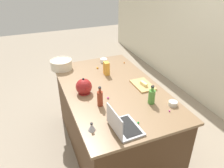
{
  "coord_description": "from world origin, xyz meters",
  "views": [
    {
      "loc": [
        2.03,
        -0.83,
        2.18
      ],
      "look_at": [
        0.0,
        0.0,
        0.95
      ],
      "focal_mm": 35.1,
      "sensor_mm": 36.0,
      "label": 1
    }
  ],
  "objects_px": {
    "ramekin_small": "(173,103)",
    "ramekin_medium": "(104,60)",
    "mixing_bowl_large": "(61,64)",
    "candy_bag": "(106,68)",
    "bottle_soy": "(100,98)",
    "kettle": "(84,87)",
    "cutting_board": "(143,85)",
    "butter_stick_left": "(144,84)",
    "bottle_olive": "(152,96)",
    "laptop": "(122,125)",
    "kitchen_timer": "(92,127)"
  },
  "relations": [
    {
      "from": "bottle_olive",
      "to": "ramekin_small",
      "type": "relative_size",
      "value": 2.24
    },
    {
      "from": "laptop",
      "to": "butter_stick_left",
      "type": "distance_m",
      "value": 0.81
    },
    {
      "from": "cutting_board",
      "to": "ramekin_small",
      "type": "relative_size",
      "value": 3.44
    },
    {
      "from": "bottle_olive",
      "to": "butter_stick_left",
      "type": "xyz_separation_m",
      "value": [
        -0.33,
        0.1,
        -0.04
      ]
    },
    {
      "from": "mixing_bowl_large",
      "to": "candy_bag",
      "type": "bearing_deg",
      "value": 52.04
    },
    {
      "from": "ramekin_small",
      "to": "ramekin_medium",
      "type": "bearing_deg",
      "value": -168.38
    },
    {
      "from": "bottle_soy",
      "to": "ramekin_small",
      "type": "height_order",
      "value": "bottle_soy"
    },
    {
      "from": "bottle_olive",
      "to": "bottle_soy",
      "type": "xyz_separation_m",
      "value": [
        -0.16,
        -0.5,
        0.01
      ]
    },
    {
      "from": "bottle_olive",
      "to": "butter_stick_left",
      "type": "relative_size",
      "value": 1.84
    },
    {
      "from": "cutting_board",
      "to": "candy_bag",
      "type": "height_order",
      "value": "candy_bag"
    },
    {
      "from": "laptop",
      "to": "kettle",
      "type": "distance_m",
      "value": 0.73
    },
    {
      "from": "laptop",
      "to": "kettle",
      "type": "bearing_deg",
      "value": -169.11
    },
    {
      "from": "ramekin_small",
      "to": "kitchen_timer",
      "type": "xyz_separation_m",
      "value": [
        0.05,
        -0.88,
        0.01
      ]
    },
    {
      "from": "laptop",
      "to": "bottle_soy",
      "type": "relative_size",
      "value": 1.48
    },
    {
      "from": "bottle_olive",
      "to": "cutting_board",
      "type": "height_order",
      "value": "bottle_olive"
    },
    {
      "from": "mixing_bowl_large",
      "to": "butter_stick_left",
      "type": "height_order",
      "value": "mixing_bowl_large"
    },
    {
      "from": "candy_bag",
      "to": "butter_stick_left",
      "type": "bearing_deg",
      "value": 32.16
    },
    {
      "from": "mixing_bowl_large",
      "to": "bottle_olive",
      "type": "xyz_separation_m",
      "value": [
        1.19,
        0.7,
        0.01
      ]
    },
    {
      "from": "mixing_bowl_large",
      "to": "ramekin_small",
      "type": "height_order",
      "value": "mixing_bowl_large"
    },
    {
      "from": "laptop",
      "to": "kettle",
      "type": "relative_size",
      "value": 1.5
    },
    {
      "from": "cutting_board",
      "to": "kitchen_timer",
      "type": "relative_size",
      "value": 4.04
    },
    {
      "from": "mixing_bowl_large",
      "to": "cutting_board",
      "type": "distance_m",
      "value": 1.15
    },
    {
      "from": "mixing_bowl_large",
      "to": "butter_stick_left",
      "type": "distance_m",
      "value": 1.17
    },
    {
      "from": "kettle",
      "to": "ramekin_small",
      "type": "height_order",
      "value": "kettle"
    },
    {
      "from": "mixing_bowl_large",
      "to": "ramekin_medium",
      "type": "xyz_separation_m",
      "value": [
        0.01,
        0.61,
        -0.04
      ]
    },
    {
      "from": "butter_stick_left",
      "to": "ramekin_small",
      "type": "xyz_separation_m",
      "value": [
        0.45,
        0.08,
        -0.01
      ]
    },
    {
      "from": "kettle",
      "to": "cutting_board",
      "type": "xyz_separation_m",
      "value": [
        0.1,
        0.69,
        -0.07
      ]
    },
    {
      "from": "laptop",
      "to": "bottle_olive",
      "type": "distance_m",
      "value": 0.52
    },
    {
      "from": "kitchen_timer",
      "to": "candy_bag",
      "type": "bearing_deg",
      "value": 152.36
    },
    {
      "from": "ramekin_small",
      "to": "ramekin_medium",
      "type": "xyz_separation_m",
      "value": [
        -1.3,
        -0.27,
        0.0
      ]
    },
    {
      "from": "cutting_board",
      "to": "ramekin_small",
      "type": "xyz_separation_m",
      "value": [
        0.47,
        0.08,
        0.01
      ]
    },
    {
      "from": "laptop",
      "to": "ramekin_medium",
      "type": "height_order",
      "value": "laptop"
    },
    {
      "from": "bottle_olive",
      "to": "candy_bag",
      "type": "xyz_separation_m",
      "value": [
        -0.79,
        -0.19,
        0.0
      ]
    },
    {
      "from": "mixing_bowl_large",
      "to": "bottle_soy",
      "type": "xyz_separation_m",
      "value": [
        1.03,
        0.19,
        0.02
      ]
    },
    {
      "from": "bottle_olive",
      "to": "kitchen_timer",
      "type": "bearing_deg",
      "value": -76.25
    },
    {
      "from": "butter_stick_left",
      "to": "candy_bag",
      "type": "bearing_deg",
      "value": -147.84
    },
    {
      "from": "bottle_soy",
      "to": "candy_bag",
      "type": "height_order",
      "value": "bottle_soy"
    },
    {
      "from": "butter_stick_left",
      "to": "ramekin_medium",
      "type": "height_order",
      "value": "butter_stick_left"
    },
    {
      "from": "mixing_bowl_large",
      "to": "kitchen_timer",
      "type": "distance_m",
      "value": 1.36
    },
    {
      "from": "bottle_olive",
      "to": "bottle_soy",
      "type": "distance_m",
      "value": 0.53
    },
    {
      "from": "laptop",
      "to": "mixing_bowl_large",
      "type": "height_order",
      "value": "laptop"
    },
    {
      "from": "mixing_bowl_large",
      "to": "kettle",
      "type": "distance_m",
      "value": 0.74
    },
    {
      "from": "bottle_olive",
      "to": "ramekin_medium",
      "type": "relative_size",
      "value": 1.95
    },
    {
      "from": "butter_stick_left",
      "to": "ramekin_medium",
      "type": "bearing_deg",
      "value": -167.75
    },
    {
      "from": "laptop",
      "to": "ramekin_small",
      "type": "height_order",
      "value": "laptop"
    },
    {
      "from": "bottle_soy",
      "to": "kettle",
      "type": "distance_m",
      "value": 0.31
    },
    {
      "from": "mixing_bowl_large",
      "to": "bottle_olive",
      "type": "distance_m",
      "value": 1.38
    },
    {
      "from": "ramekin_medium",
      "to": "kitchen_timer",
      "type": "height_order",
      "value": "kitchen_timer"
    },
    {
      "from": "candy_bag",
      "to": "ramekin_small",
      "type": "bearing_deg",
      "value": 22.19
    },
    {
      "from": "laptop",
      "to": "candy_bag",
      "type": "height_order",
      "value": "laptop"
    }
  ]
}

